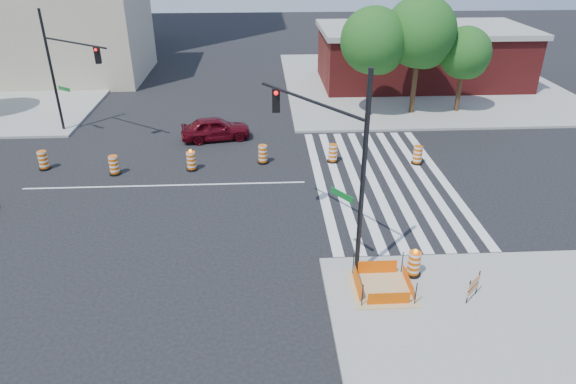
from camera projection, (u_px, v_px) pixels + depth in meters
name	position (u px, v px, depth m)	size (l,w,h in m)	color
ground	(165.00, 185.00, 25.70)	(120.00, 120.00, 0.00)	black
sidewalk_ne	(418.00, 83.00, 42.53)	(22.00, 22.00, 0.15)	gray
crosswalk_east	(381.00, 180.00, 26.23)	(6.75, 13.50, 0.01)	silver
lane_centerline	(165.00, 185.00, 25.69)	(14.00, 0.12, 0.01)	silver
excavation_pit	(382.00, 287.00, 18.04)	(2.20, 2.20, 0.90)	tan
brick_storefront	(422.00, 56.00, 41.50)	(16.50, 8.50, 4.60)	maroon
beige_midrise	(54.00, 17.00, 42.37)	(14.00, 10.00, 10.00)	tan
red_coupe	(216.00, 128.00, 31.01)	(1.66, 4.13, 1.41)	#4F0610
signal_pole_se	(332.00, 147.00, 17.97)	(3.39, 4.78, 7.58)	black
signal_pole_nw	(65.00, 64.00, 29.83)	(4.49, 3.39, 7.28)	black
pit_drum	(414.00, 264.00, 18.60)	(0.57, 0.57, 1.11)	black
barricade	(473.00, 286.00, 17.37)	(0.61, 0.58, 0.95)	#DC5904
tree_north_c	(374.00, 44.00, 32.90)	(4.26, 4.26, 7.23)	#382314
tree_north_d	(420.00, 36.00, 33.24)	(4.62, 4.62, 7.86)	#382314
tree_north_e	(465.00, 56.00, 34.16)	(3.46, 3.45, 5.86)	#382314
median_drum_1	(43.00, 161.00, 27.23)	(0.60, 0.60, 1.02)	black
median_drum_2	(114.00, 166.00, 26.66)	(0.60, 0.60, 1.02)	black
median_drum_3	(191.00, 161.00, 27.14)	(0.60, 0.60, 1.18)	black
median_drum_4	(263.00, 155.00, 27.97)	(0.60, 0.60, 1.02)	black
median_drum_5	(333.00, 154.00, 28.08)	(0.60, 0.60, 1.02)	black
median_drum_6	(417.00, 156.00, 27.87)	(0.60, 0.60, 1.02)	black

